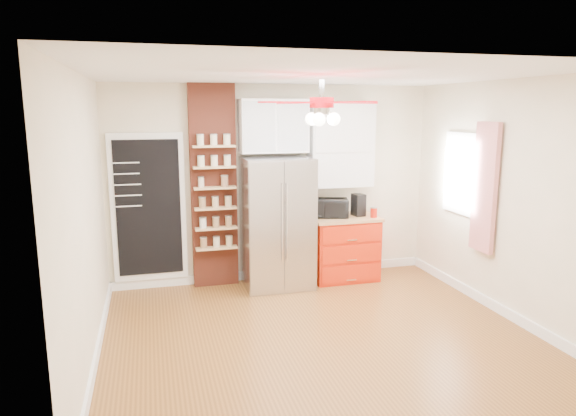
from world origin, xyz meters
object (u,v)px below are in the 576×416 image
object	(u,v)px
fridge	(277,223)
canister_left	(374,213)
red_cabinet	(343,247)
toaster_oven	(331,208)
coffee_maker	(358,205)
pantry_jar_oats	(201,182)
ceiling_fan	(322,103)

from	to	relation	value
fridge	canister_left	distance (m)	1.35
fridge	red_cabinet	distance (m)	1.06
fridge	toaster_oven	world-z (taller)	fridge
fridge	canister_left	size ratio (longest dim) A/B	13.03
toaster_oven	coffee_maker	size ratio (longest dim) A/B	1.49
fridge	canister_left	world-z (taller)	fridge
fridge	toaster_oven	distance (m)	0.80
canister_left	pantry_jar_oats	world-z (taller)	pantry_jar_oats
fridge	coffee_maker	bearing A→B (deg)	2.51
toaster_oven	canister_left	world-z (taller)	toaster_oven
fridge	pantry_jar_oats	xyz separation A→B (m)	(-0.98, 0.17, 0.56)
canister_left	coffee_maker	bearing A→B (deg)	132.21
fridge	coffee_maker	world-z (taller)	fridge
ceiling_fan	coffee_maker	xyz separation A→B (m)	(1.13, 1.68, -1.37)
canister_left	toaster_oven	bearing A→B (deg)	162.29
red_cabinet	coffee_maker	bearing A→B (deg)	0.51
fridge	toaster_oven	xyz separation A→B (m)	(0.78, 0.06, 0.15)
toaster_oven	ceiling_fan	bearing A→B (deg)	-98.36
ceiling_fan	toaster_oven	bearing A→B (deg)	66.57
red_cabinet	canister_left	distance (m)	0.66
red_cabinet	coffee_maker	xyz separation A→B (m)	(0.21, 0.00, 0.60)
ceiling_fan	pantry_jar_oats	bearing A→B (deg)	119.70
toaster_oven	pantry_jar_oats	distance (m)	1.81
coffee_maker	canister_left	world-z (taller)	coffee_maker
red_cabinet	toaster_oven	size ratio (longest dim) A/B	2.06
fridge	ceiling_fan	distance (m)	2.25
red_cabinet	pantry_jar_oats	distance (m)	2.18
fridge	coffee_maker	distance (m)	1.20
red_cabinet	pantry_jar_oats	size ratio (longest dim) A/B	7.67
toaster_oven	pantry_jar_oats	bearing A→B (deg)	-168.53
fridge	canister_left	bearing A→B (deg)	-5.16
fridge	pantry_jar_oats	size ratio (longest dim) A/B	14.29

